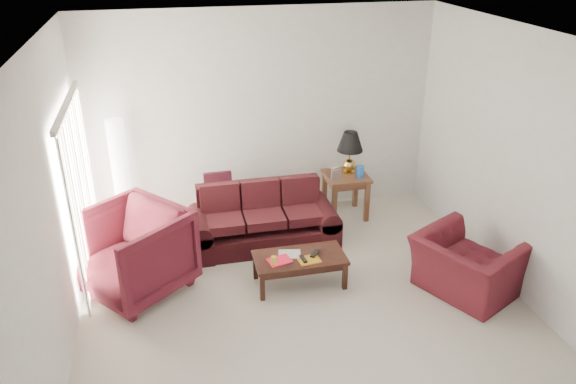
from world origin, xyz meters
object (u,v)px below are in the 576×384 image
object	(u,v)px
armchair_left	(132,252)
coffee_table	(300,270)
floor_lamp	(122,178)
sofa	(263,218)
end_table	(345,195)
armchair_right	(466,266)

from	to	relation	value
armchair_left	coffee_table	size ratio (longest dim) A/B	1.04
floor_lamp	armchair_left	distance (m)	1.48
sofa	floor_lamp	xyz separation A→B (m)	(-1.80, 0.74, 0.44)
armchair_left	floor_lamp	bearing A→B (deg)	145.57
end_table	armchair_right	size ratio (longest dim) A/B	0.61
floor_lamp	armchair_left	xyz separation A→B (m)	(0.12, -1.44, -0.33)
armchair_left	sofa	bearing A→B (deg)	73.20
floor_lamp	armchair_left	bearing A→B (deg)	-85.04
armchair_right	coffee_table	size ratio (longest dim) A/B	0.99
sofa	end_table	xyz separation A→B (m)	(1.35, 0.58, -0.07)
armchair_left	armchair_right	world-z (taller)	armchair_left
end_table	armchair_left	bearing A→B (deg)	-157.16
sofa	armchair_left	size ratio (longest dim) A/B	1.74
sofa	coffee_table	distance (m)	1.07
end_table	floor_lamp	distance (m)	3.20
armchair_right	armchair_left	bearing A→B (deg)	49.51
end_table	armchair_left	xyz separation A→B (m)	(-3.03, -1.28, 0.19)
armchair_right	coffee_table	world-z (taller)	armchair_right
end_table	armchair_right	world-z (taller)	armchair_right
floor_lamp	armchair_right	world-z (taller)	floor_lamp
floor_lamp	coffee_table	size ratio (longest dim) A/B	1.56
armchair_left	armchair_right	distance (m)	3.90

